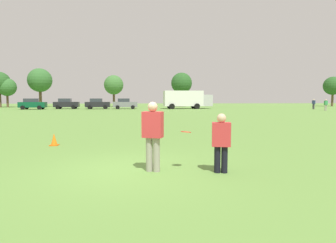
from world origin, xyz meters
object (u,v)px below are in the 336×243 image
object	(u,v)px
parked_car_near_left	(32,104)
parked_car_center	(97,104)
parked_car_mid_left	(66,104)
bystander_sideline_watcher	(314,104)
player_defender	(221,140)
player_thrower	(153,133)
parked_car_mid_right	(125,104)
bystander_far_jogger	(326,104)
box_truck	(187,99)
traffic_cone	(54,140)
frisbee	(186,132)

from	to	relation	value
parked_car_near_left	parked_car_center	size ratio (longest dim) A/B	1.00
parked_car_mid_left	bystander_sideline_watcher	size ratio (longest dim) A/B	2.51
player_defender	parked_car_mid_left	world-z (taller)	parked_car_mid_left
player_thrower	parked_car_near_left	distance (m)	46.57
parked_car_near_left	parked_car_mid_right	xyz separation A→B (m)	(15.31, 0.90, 0.00)
bystander_far_jogger	box_truck	bearing A→B (deg)	155.52
player_defender	bystander_far_jogger	bearing A→B (deg)	53.41
traffic_cone	parked_car_mid_left	distance (m)	41.45
player_thrower	frisbee	bearing A→B (deg)	6.49
parked_car_mid_right	player_thrower	bearing A→B (deg)	-85.28
parked_car_near_left	box_truck	distance (m)	26.19
frisbee	bystander_far_jogger	bearing A→B (deg)	52.23
parked_car_mid_right	bystander_far_jogger	xyz separation A→B (m)	(30.82, -9.33, 0.05)
frisbee	traffic_cone	world-z (taller)	frisbee
parked_car_center	parked_car_mid_right	bearing A→B (deg)	-2.39
player_thrower	bystander_far_jogger	size ratio (longest dim) A/B	1.03
parked_car_mid_left	bystander_far_jogger	distance (m)	42.41
frisbee	box_truck	world-z (taller)	box_truck
player_defender	bystander_far_jogger	size ratio (longest dim) A/B	0.86
player_defender	box_truck	bearing A→B (deg)	82.68
frisbee	parked_car_mid_left	world-z (taller)	parked_car_mid_left
player_defender	frisbee	size ratio (longest dim) A/B	5.42
parked_car_near_left	parked_car_mid_left	world-z (taller)	same
parked_car_near_left	box_truck	size ratio (longest dim) A/B	0.50
bystander_far_jogger	parked_car_mid_left	bearing A→B (deg)	165.81
parked_car_near_left	bystander_sideline_watcher	bearing A→B (deg)	-3.88
parked_car_near_left	parked_car_mid_left	xyz separation A→B (m)	(5.01, 1.97, 0.00)
player_thrower	frisbee	xyz separation A→B (m)	(0.86, 0.10, 0.00)
bystander_far_jogger	player_defender	bearing A→B (deg)	-126.59
player_defender	parked_car_mid_right	distance (m)	44.05
parked_car_mid_right	bystander_far_jogger	size ratio (longest dim) A/B	2.51
parked_car_near_left	parked_car_mid_right	distance (m)	15.33
frisbee	box_truck	size ratio (longest dim) A/B	0.03
player_thrower	parked_car_center	bearing A→B (deg)	100.83
parked_car_near_left	bystander_sideline_watcher	xyz separation A→B (m)	(47.40, -3.22, 0.05)
traffic_cone	parked_car_mid_left	bearing A→B (deg)	104.14
traffic_cone	bystander_far_jogger	bearing A→B (deg)	43.88
player_thrower	bystander_sideline_watcher	xyz separation A→B (m)	(28.50, 39.35, -0.02)
parked_car_center	box_truck	xyz separation A→B (m)	(15.62, -0.44, 0.83)
parked_car_mid_right	parked_car_mid_left	bearing A→B (deg)	174.08
player_defender	parked_car_near_left	size ratio (longest dim) A/B	0.34
parked_car_mid_left	parked_car_center	bearing A→B (deg)	-8.92
parked_car_near_left	player_defender	bearing A→B (deg)	-64.33
parked_car_mid_right	box_truck	world-z (taller)	box_truck
player_defender	traffic_cone	xyz separation A→B (m)	(-5.45, 4.61, -0.60)
frisbee	parked_car_mid_right	bearing A→B (deg)	95.85
player_thrower	bystander_far_jogger	bearing A→B (deg)	51.42
parked_car_near_left	player_thrower	bearing A→B (deg)	-66.06
bystander_far_jogger	parked_car_center	bearing A→B (deg)	165.01
frisbee	parked_car_center	bearing A→B (deg)	101.93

